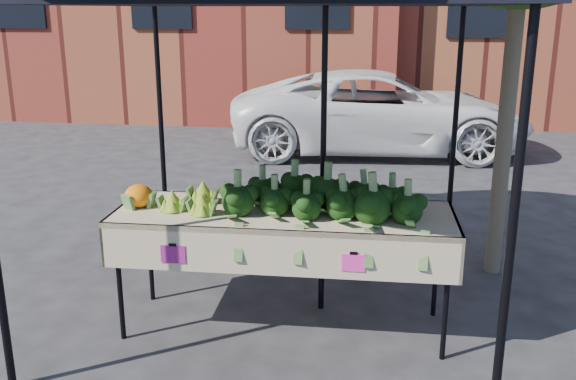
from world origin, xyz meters
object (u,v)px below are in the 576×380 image
at_px(table, 284,270).
at_px(street_tree, 513,45).
at_px(canopy, 278,134).
at_px(vehicle, 384,2).

height_order(table, street_tree, street_tree).
xyz_separation_m(table, canopy, (-0.11, 0.42, 0.92)).
distance_m(table, street_tree, 2.64).
bearing_deg(canopy, table, -75.55).
xyz_separation_m(table, street_tree, (1.69, 1.31, 1.54)).
bearing_deg(canopy, vehicle, 82.89).
relative_size(table, canopy, 0.77).
height_order(canopy, vehicle, vehicle).
bearing_deg(street_tree, vehicle, 102.68).
bearing_deg(table, canopy, 104.45).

